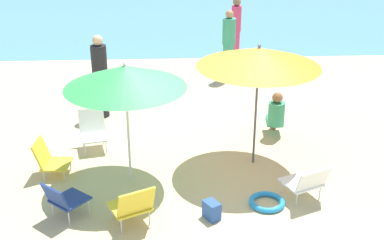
{
  "coord_description": "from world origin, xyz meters",
  "views": [
    {
      "loc": [
        -0.67,
        -7.55,
        4.27
      ],
      "look_at": [
        -0.23,
        0.48,
        0.7
      ],
      "focal_mm": 47.54,
      "sensor_mm": 36.0,
      "label": 1
    }
  ],
  "objects_px": {
    "beach_chair_a": "(306,182)",
    "beach_chair_c": "(49,159)",
    "person_a": "(276,114)",
    "person_b": "(229,45)",
    "beach_chair_b": "(64,199)",
    "beach_chair_d": "(93,129)",
    "person_c": "(100,76)",
    "beach_bag": "(212,210)",
    "person_d": "(236,29)",
    "umbrella_orange": "(259,57)",
    "umbrella_green": "(125,77)",
    "beach_chair_e": "(133,205)",
    "swim_ring": "(267,202)"
  },
  "relations": [
    {
      "from": "beach_chair_d",
      "to": "person_b",
      "type": "distance_m",
      "value": 4.72
    },
    {
      "from": "umbrella_green",
      "to": "person_b",
      "type": "height_order",
      "value": "umbrella_green"
    },
    {
      "from": "beach_chair_e",
      "to": "umbrella_orange",
      "type": "bearing_deg",
      "value": -73.69
    },
    {
      "from": "beach_chair_d",
      "to": "person_a",
      "type": "distance_m",
      "value": 3.45
    },
    {
      "from": "person_d",
      "to": "person_b",
      "type": "bearing_deg",
      "value": 97.96
    },
    {
      "from": "beach_chair_d",
      "to": "person_c",
      "type": "relative_size",
      "value": 0.4
    },
    {
      "from": "beach_chair_d",
      "to": "person_c",
      "type": "xyz_separation_m",
      "value": [
        0.01,
        1.45,
        0.52
      ]
    },
    {
      "from": "umbrella_orange",
      "to": "beach_chair_b",
      "type": "height_order",
      "value": "umbrella_orange"
    },
    {
      "from": "person_d",
      "to": "beach_chair_b",
      "type": "bearing_deg",
      "value": 87.55
    },
    {
      "from": "beach_chair_b",
      "to": "person_b",
      "type": "bearing_deg",
      "value": 13.58
    },
    {
      "from": "swim_ring",
      "to": "umbrella_green",
      "type": "bearing_deg",
      "value": 156.78
    },
    {
      "from": "umbrella_orange",
      "to": "beach_chair_b",
      "type": "xyz_separation_m",
      "value": [
        -2.98,
        -1.51,
        -1.58
      ]
    },
    {
      "from": "person_a",
      "to": "umbrella_orange",
      "type": "bearing_deg",
      "value": 156.15
    },
    {
      "from": "beach_chair_a",
      "to": "beach_chair_c",
      "type": "xyz_separation_m",
      "value": [
        -4.02,
        0.99,
        -0.02
      ]
    },
    {
      "from": "beach_chair_a",
      "to": "person_b",
      "type": "xyz_separation_m",
      "value": [
        -0.5,
        5.65,
        0.55
      ]
    },
    {
      "from": "beach_chair_e",
      "to": "person_d",
      "type": "xyz_separation_m",
      "value": [
        2.44,
        7.59,
        0.57
      ]
    },
    {
      "from": "person_a",
      "to": "beach_bag",
      "type": "bearing_deg",
      "value": 156.9
    },
    {
      "from": "umbrella_green",
      "to": "beach_chair_c",
      "type": "xyz_separation_m",
      "value": [
        -1.33,
        0.18,
        -1.46
      ]
    },
    {
      "from": "person_d",
      "to": "beach_bag",
      "type": "distance_m",
      "value": 7.62
    },
    {
      "from": "beach_chair_b",
      "to": "beach_chair_d",
      "type": "relative_size",
      "value": 1.01
    },
    {
      "from": "beach_chair_d",
      "to": "person_b",
      "type": "bearing_deg",
      "value": 128.52
    },
    {
      "from": "umbrella_green",
      "to": "umbrella_orange",
      "type": "xyz_separation_m",
      "value": [
        2.1,
        0.43,
        0.14
      ]
    },
    {
      "from": "beach_chair_c",
      "to": "person_a",
      "type": "height_order",
      "value": "person_a"
    },
    {
      "from": "person_a",
      "to": "person_b",
      "type": "distance_m",
      "value": 3.42
    },
    {
      "from": "umbrella_orange",
      "to": "beach_chair_e",
      "type": "bearing_deg",
      "value": -138.34
    },
    {
      "from": "beach_chair_d",
      "to": "beach_chair_b",
      "type": "bearing_deg",
      "value": -16.37
    },
    {
      "from": "beach_chair_a",
      "to": "person_c",
      "type": "distance_m",
      "value": 4.87
    },
    {
      "from": "beach_chair_a",
      "to": "person_c",
      "type": "height_order",
      "value": "person_c"
    },
    {
      "from": "person_b",
      "to": "beach_bag",
      "type": "relative_size",
      "value": 6.42
    },
    {
      "from": "umbrella_orange",
      "to": "beach_bag",
      "type": "bearing_deg",
      "value": -118.13
    },
    {
      "from": "beach_chair_e",
      "to": "person_a",
      "type": "relative_size",
      "value": 0.83
    },
    {
      "from": "beach_chair_a",
      "to": "umbrella_green",
      "type": "bearing_deg",
      "value": 50.1
    },
    {
      "from": "beach_chair_a",
      "to": "beach_bag",
      "type": "xyz_separation_m",
      "value": [
        -1.46,
        -0.4,
        -0.19
      ]
    },
    {
      "from": "umbrella_green",
      "to": "person_c",
      "type": "xyz_separation_m",
      "value": [
        -0.72,
        2.62,
        -0.88
      ]
    },
    {
      "from": "beach_chair_b",
      "to": "beach_chair_d",
      "type": "height_order",
      "value": "beach_chair_d"
    },
    {
      "from": "person_d",
      "to": "person_a",
      "type": "bearing_deg",
      "value": 114.32
    },
    {
      "from": "beach_chair_c",
      "to": "beach_bag",
      "type": "relative_size",
      "value": 2.29
    },
    {
      "from": "beach_chair_b",
      "to": "person_c",
      "type": "distance_m",
      "value": 3.75
    },
    {
      "from": "beach_chair_a",
      "to": "umbrella_orange",
      "type": "bearing_deg",
      "value": 2.09
    },
    {
      "from": "umbrella_green",
      "to": "beach_chair_e",
      "type": "distance_m",
      "value": 1.95
    },
    {
      "from": "beach_chair_a",
      "to": "person_c",
      "type": "relative_size",
      "value": 0.43
    },
    {
      "from": "beach_chair_c",
      "to": "person_b",
      "type": "relative_size",
      "value": 0.36
    },
    {
      "from": "beach_bag",
      "to": "beach_chair_b",
      "type": "bearing_deg",
      "value": 176.54
    },
    {
      "from": "person_d",
      "to": "beach_chair_a",
      "type": "bearing_deg",
      "value": 113.66
    },
    {
      "from": "person_b",
      "to": "beach_bag",
      "type": "xyz_separation_m",
      "value": [
        -0.96,
        -6.05,
        -0.74
      ]
    },
    {
      "from": "umbrella_green",
      "to": "beach_chair_a",
      "type": "distance_m",
      "value": 3.15
    },
    {
      "from": "person_c",
      "to": "beach_chair_d",
      "type": "bearing_deg",
      "value": 149.76
    },
    {
      "from": "person_c",
      "to": "person_d",
      "type": "relative_size",
      "value": 0.98
    },
    {
      "from": "beach_chair_a",
      "to": "beach_chair_e",
      "type": "distance_m",
      "value": 2.62
    },
    {
      "from": "umbrella_green",
      "to": "beach_chair_c",
      "type": "distance_m",
      "value": 1.99
    }
  ]
}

